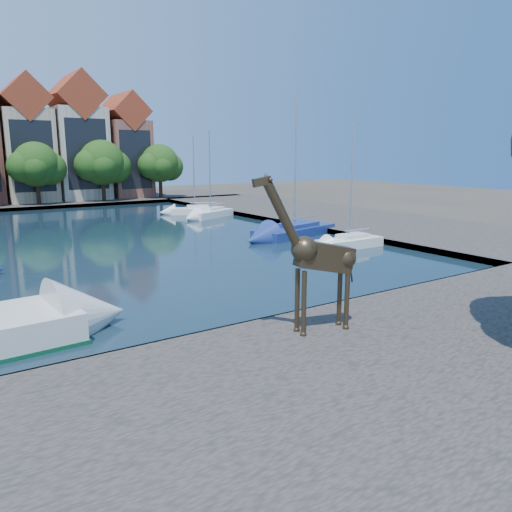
% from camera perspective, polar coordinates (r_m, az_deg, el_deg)
% --- Properties ---
extents(ground, '(160.00, 160.00, 0.00)m').
position_cam_1_polar(ground, '(19.27, -0.41, -8.69)').
color(ground, '#38332B').
rests_on(ground, ground).
extents(water_basin, '(38.00, 50.00, 0.08)m').
position_cam_1_polar(water_basin, '(40.87, -19.30, 1.67)').
color(water_basin, black).
rests_on(water_basin, ground).
extents(near_quay, '(50.00, 14.00, 0.50)m').
position_cam_1_polar(near_quay, '(14.35, 15.78, -15.57)').
color(near_quay, '#47423D').
rests_on(near_quay, ground).
extents(far_quay, '(60.00, 16.00, 0.50)m').
position_cam_1_polar(far_quay, '(72.06, -25.90, 5.43)').
color(far_quay, '#47423D').
rests_on(far_quay, ground).
extents(right_quay, '(14.00, 52.00, 0.50)m').
position_cam_1_polar(right_quay, '(52.82, 7.92, 4.60)').
color(right_quay, '#47423D').
rests_on(right_quay, ground).
extents(townhouse_east_inner, '(5.94, 9.18, 15.79)m').
position_cam_1_polar(townhouse_east_inner, '(72.06, -24.84, 11.50)').
color(townhouse_east_inner, tan).
rests_on(townhouse_east_inner, far_quay).
extents(townhouse_east_mid, '(6.43, 9.18, 16.65)m').
position_cam_1_polar(townhouse_east_mid, '(73.43, -19.76, 12.16)').
color(townhouse_east_mid, beige).
rests_on(townhouse_east_mid, far_quay).
extents(townhouse_east_end, '(5.44, 9.18, 14.43)m').
position_cam_1_polar(townhouse_east_end, '(75.31, -14.82, 11.67)').
color(townhouse_east_end, brown).
rests_on(townhouse_east_end, far_quay).
extents(far_tree_mid_east, '(7.02, 5.40, 7.52)m').
position_cam_1_polar(far_tree_mid_east, '(66.68, -23.77, 9.41)').
color(far_tree_mid_east, '#332114').
rests_on(far_tree_mid_east, far_quay).
extents(far_tree_east, '(7.54, 5.80, 7.84)m').
position_cam_1_polar(far_tree_east, '(68.58, -17.11, 10.00)').
color(far_tree_east, '#332114').
rests_on(far_tree_east, far_quay).
extents(far_tree_far_east, '(6.76, 5.20, 7.36)m').
position_cam_1_polar(far_tree_far_east, '(71.33, -10.87, 10.23)').
color(far_tree_far_east, '#332114').
rests_on(far_tree_far_east, far_quay).
extents(giraffe_statue, '(3.85, 1.09, 5.50)m').
position_cam_1_polar(giraffe_statue, '(17.34, 7.01, -0.07)').
color(giraffe_statue, '#382C1C').
rests_on(giraffe_statue, near_quay).
extents(sailboat_right_a, '(5.14, 1.82, 9.02)m').
position_cam_1_polar(sailboat_right_a, '(36.04, 10.61, 1.77)').
color(sailboat_right_a, silver).
rests_on(sailboat_right_a, water_basin).
extents(sailboat_right_b, '(8.17, 4.52, 11.80)m').
position_cam_1_polar(sailboat_right_b, '(40.68, 4.43, 3.10)').
color(sailboat_right_b, navy).
rests_on(sailboat_right_b, water_basin).
extents(sailboat_right_c, '(5.86, 4.04, 8.89)m').
position_cam_1_polar(sailboat_right_c, '(52.43, -5.21, 5.03)').
color(sailboat_right_c, white).
rests_on(sailboat_right_c, water_basin).
extents(sailboat_right_d, '(5.65, 3.70, 8.41)m').
position_cam_1_polar(sailboat_right_d, '(55.61, -7.01, 5.33)').
color(sailboat_right_d, white).
rests_on(sailboat_right_d, water_basin).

